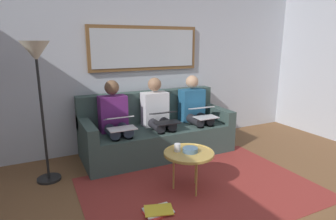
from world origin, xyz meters
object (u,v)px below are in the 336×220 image
Objects in this scene: cup at (177,148)px; person_middle at (158,114)px; couch at (156,132)px; coffee_table at (189,154)px; laptop_black at (165,117)px; laptop_white at (120,123)px; person_right at (115,119)px; laptop_silver at (203,112)px; magazine_stack at (158,211)px; bowl at (190,150)px; standing_lamp at (37,67)px; framed_mirror at (145,48)px; person_left at (195,110)px.

person_middle reaches higher than cup.
coffee_table is at bearing 83.78° from couch.
laptop_white reaches higher than laptop_black.
person_right reaches higher than laptop_black.
couch is at bearing -90.00° from laptop_black.
magazine_stack is at bearing 42.76° from laptop_silver.
laptop_white reaches higher than cup.
person_middle is (-0.11, -1.15, 0.13)m from bowl.
person_middle is at bearing -96.59° from coffee_table.
person_middle is 0.69× the size of standing_lamp.
bowl reaches higher than magazine_stack.
standing_lamp is at bearing -2.75° from laptop_white.
framed_mirror is 19.56× the size of cup.
cup is at bearing 116.35° from laptop_white.
laptop_black is (0.64, 0.25, 0.02)m from person_left.
standing_lamp reaches higher than laptop_black.
person_right is (0.64, 0.07, 0.30)m from couch.
couch is 0.78m from laptop_silver.
person_left reaches higher than laptop_black.
framed_mirror is at bearing -108.50° from magazine_stack.
magazine_stack is (0.51, 0.27, -0.46)m from bowl.
laptop_silver is at bearing 154.00° from couch.
laptop_black is at bearing -97.22° from bowl.
laptop_silver is at bearing -130.48° from coffee_table.
magazine_stack is 2.04m from standing_lamp.
framed_mirror is at bearing -47.58° from laptop_silver.
cup is 0.08× the size of person_left.
laptop_black is at bearing 21.15° from person_left.
coffee_table is 0.50× the size of person_left.
framed_mirror is 1.05m from person_middle.
coffee_table is 1.59× the size of laptop_white.
standing_lamp reaches higher than person_left.
laptop_white is (1.28, 0.24, 0.02)m from person_left.
couch is 6.75× the size of magazine_stack.
couch reaches higher than laptop_white.
laptop_silver is 1.83m from magazine_stack.
laptop_black is (-0.23, -0.82, 0.13)m from cup.
cup is 1.14m from person_right.
person_right is (1.28, -0.24, -0.02)m from laptop_silver.
couch is 6.16× the size of laptop_silver.
person_middle reaches higher than laptop_white.
laptop_white is (0.64, 0.70, -0.92)m from framed_mirror.
framed_mirror is 1.06× the size of standing_lamp.
standing_lamp is at bearing 5.19° from person_left.
standing_lamp reaches higher than cup.
person_middle is (0.64, -0.24, -0.02)m from laptop_silver.
person_left is at bearing -129.38° from cup.
couch is 1.30m from framed_mirror.
bowl is 1.06m from laptop_white.
person_right is (0.64, 0.46, -0.94)m from framed_mirror.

